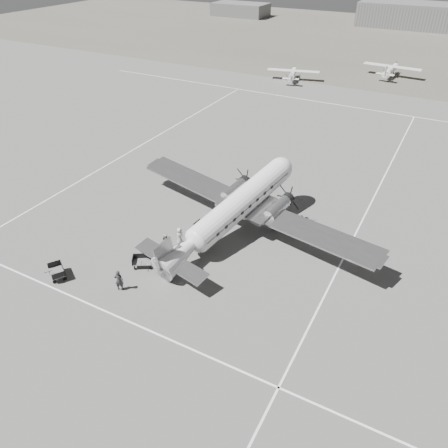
# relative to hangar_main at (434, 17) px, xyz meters

# --- Properties ---
(ground) EXTENTS (260.00, 260.00, 0.00)m
(ground) POSITION_rel_hangar_main_xyz_m (-5.00, -120.00, -3.30)
(ground) COLOR slate
(ground) RESTS_ON ground
(taxi_line_near) EXTENTS (60.00, 0.15, 0.01)m
(taxi_line_near) POSITION_rel_hangar_main_xyz_m (-5.00, -134.00, -3.29)
(taxi_line_near) COLOR white
(taxi_line_near) RESTS_ON ground
(taxi_line_right) EXTENTS (0.15, 80.00, 0.01)m
(taxi_line_right) POSITION_rel_hangar_main_xyz_m (7.00, -120.00, -3.29)
(taxi_line_right) COLOR white
(taxi_line_right) RESTS_ON ground
(taxi_line_left) EXTENTS (0.15, 60.00, 0.01)m
(taxi_line_left) POSITION_rel_hangar_main_xyz_m (-23.00, -110.00, -3.29)
(taxi_line_left) COLOR white
(taxi_line_left) RESTS_ON ground
(taxi_line_horizon) EXTENTS (90.00, 0.15, 0.01)m
(taxi_line_horizon) POSITION_rel_hangar_main_xyz_m (-5.00, -80.00, -3.29)
(taxi_line_horizon) COLOR white
(taxi_line_horizon) RESTS_ON ground
(grass_infield) EXTENTS (260.00, 90.00, 0.01)m
(grass_infield) POSITION_rel_hangar_main_xyz_m (-5.00, -25.00, -3.30)
(grass_infield) COLOR #59564B
(grass_infield) RESTS_ON ground
(hangar_main) EXTENTS (42.00, 14.00, 6.60)m
(hangar_main) POSITION_rel_hangar_main_xyz_m (0.00, 0.00, 0.00)
(hangar_main) COLOR slate
(hangar_main) RESTS_ON ground
(shed_secondary) EXTENTS (18.00, 10.00, 4.00)m
(shed_secondary) POSITION_rel_hangar_main_xyz_m (-60.00, -5.00, -1.30)
(shed_secondary) COLOR #5E5E5E
(shed_secondary) RESTS_ON ground
(dc3_airliner) EXTENTS (30.10, 23.97, 5.08)m
(dc3_airliner) POSITION_rel_hangar_main_xyz_m (-2.96, -120.55, -0.76)
(dc3_airliner) COLOR #AFAFB1
(dc3_airliner) RESTS_ON ground
(light_plane_left) EXTENTS (11.54, 10.21, 2.04)m
(light_plane_left) POSITION_rel_hangar_main_xyz_m (-16.44, -70.19, -2.28)
(light_plane_left) COLOR white
(light_plane_left) RESTS_ON ground
(light_plane_right) EXTENTS (11.63, 9.72, 2.28)m
(light_plane_right) POSITION_rel_hangar_main_xyz_m (-0.66, -58.97, -2.16)
(light_plane_right) COLOR white
(light_plane_right) RESTS_ON ground
(baggage_cart_near) EXTENTS (2.08, 1.91, 0.96)m
(baggage_cart_near) POSITION_rel_hangar_main_xyz_m (-7.48, -128.45, -2.82)
(baggage_cart_near) COLOR #5E5E5E
(baggage_cart_near) RESTS_ON ground
(baggage_cart_far) EXTENTS (2.18, 2.01, 1.01)m
(baggage_cart_far) POSITION_rel_hangar_main_xyz_m (-12.71, -132.81, -2.80)
(baggage_cart_far) COLOR #5E5E5E
(baggage_cart_far) RESTS_ON ground
(ground_crew) EXTENTS (0.80, 0.70, 1.84)m
(ground_crew) POSITION_rel_hangar_main_xyz_m (-7.30, -131.60, -2.38)
(ground_crew) COLOR #2A2A2A
(ground_crew) RESTS_ON ground
(ramp_agent) EXTENTS (0.80, 0.97, 1.85)m
(ramp_agent) POSITION_rel_hangar_main_xyz_m (-6.87, -125.80, -2.38)
(ramp_agent) COLOR silver
(ramp_agent) RESTS_ON ground
(passenger) EXTENTS (0.55, 0.82, 1.62)m
(passenger) POSITION_rel_hangar_main_xyz_m (-6.52, -124.26, -2.49)
(passenger) COLOR silver
(passenger) RESTS_ON ground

